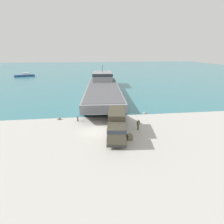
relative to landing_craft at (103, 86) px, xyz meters
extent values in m
plane|color=#B7B5AD|center=(-2.96, -26.97, -1.65)|extent=(240.00, 240.00, 0.00)
cube|color=teal|center=(-2.96, 69.03, -1.64)|extent=(240.00, 180.00, 0.01)
cube|color=gray|center=(-0.21, -3.05, -0.71)|extent=(11.25, 35.16, 1.88)
cube|color=#56565B|center=(-0.21, -3.05, 0.27)|extent=(10.44, 33.73, 0.08)
cube|color=gray|center=(0.60, 8.89, 1.64)|extent=(6.89, 10.10, 2.81)
cube|color=#28333D|center=(0.60, 8.89, 2.47)|extent=(7.08, 10.21, 0.84)
cylinder|color=#3F3F42|center=(0.60, 8.89, 4.24)|extent=(0.16, 0.16, 2.40)
cube|color=#56565B|center=(-1.53, -22.75, -0.65)|extent=(7.91, 5.40, 1.92)
cube|color=#4C4738|center=(-0.28, -28.94, -0.64)|extent=(3.44, 8.10, 1.22)
cube|color=#4C4738|center=(-0.65, -31.50, 0.46)|extent=(2.56, 2.96, 0.97)
cube|color=#28333D|center=(-0.65, -31.50, 0.70)|extent=(2.63, 2.99, 0.48)
cube|color=#413C2E|center=(-0.09, -27.62, 0.80)|extent=(2.94, 5.25, 1.65)
cube|color=#2D2D2D|center=(-0.83, -32.74, -1.10)|extent=(2.40, 0.58, 0.32)
cylinder|color=black|center=(0.32, -31.48, -1.03)|extent=(0.55, 1.28, 1.24)
cylinder|color=black|center=(-1.58, -31.21, -1.03)|extent=(0.55, 1.28, 1.24)
cylinder|color=black|center=(0.94, -27.21, -1.03)|extent=(0.55, 1.28, 1.24)
cylinder|color=black|center=(-0.96, -26.94, -1.03)|extent=(0.55, 1.28, 1.24)
cylinder|color=black|center=(1.09, -26.12, -1.03)|extent=(0.55, 1.28, 1.24)
cylinder|color=black|center=(-0.80, -25.85, -1.03)|extent=(0.55, 1.28, 1.24)
cylinder|color=#475638|center=(3.30, -27.48, -1.25)|extent=(0.14, 0.14, 0.80)
cylinder|color=#475638|center=(3.15, -27.59, -1.25)|extent=(0.14, 0.14, 0.80)
cube|color=#475638|center=(3.23, -27.53, -0.53)|extent=(0.50, 0.45, 0.63)
sphere|color=tan|center=(3.23, -27.53, -0.10)|extent=(0.22, 0.22, 0.22)
cube|color=navy|center=(-34.32, 37.41, -1.20)|extent=(9.06, 4.60, 0.89)
cube|color=silver|center=(-33.69, 37.58, -0.27)|extent=(2.97, 2.30, 0.98)
cylinder|color=#333338|center=(-5.98, -22.84, -1.33)|extent=(0.22, 0.22, 0.63)
sphere|color=#333338|center=(-5.98, -22.84, -0.95)|extent=(0.25, 0.25, 0.25)
cube|color=#6B664C|center=(1.30, -30.30, -1.30)|extent=(0.81, 0.92, 0.69)
sphere|color=gray|center=(-9.28, -21.63, -1.65)|extent=(0.75, 0.75, 0.75)
sphere|color=gray|center=(6.42, -20.53, -1.65)|extent=(0.72, 0.72, 0.72)
camera|label=1|loc=(-3.63, -50.80, 9.48)|focal=28.00mm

